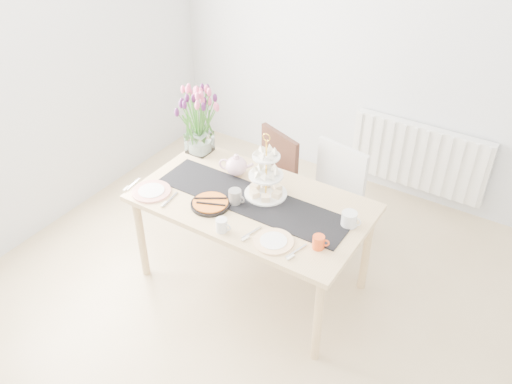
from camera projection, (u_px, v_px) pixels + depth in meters
The scene contains 16 objects.
room_shell at pixel (224, 177), 2.95m from camera, with size 4.50×4.50×4.50m.
radiator at pixel (418, 157), 4.73m from camera, with size 1.20×0.08×0.60m, color white.
dining_table at pixel (252, 209), 3.74m from camera, with size 1.60×0.90×0.75m.
chair_brown at pixel (268, 177), 4.38m from camera, with size 0.55×0.55×0.86m.
chair_white at pixel (331, 194), 4.16m from camera, with size 0.51×0.51×0.89m.
table_runner at pixel (252, 200), 3.70m from camera, with size 1.40×0.35×0.01m, color black.
tulip_vase at pixel (197, 112), 4.03m from camera, with size 0.62×0.62×0.53m.
cake_stand at pixel (266, 180), 3.68m from camera, with size 0.30×0.30×0.43m.
teapot at pixel (236, 166), 3.91m from camera, with size 0.25×0.20×0.16m, color white, non-canonical shape.
cream_jug at pixel (349, 219), 3.45m from camera, with size 0.10×0.10×0.10m, color silver.
tart_tin at pixel (210, 204), 3.64m from camera, with size 0.27×0.27×0.03m.
mug_grey at pixel (235, 197), 3.65m from camera, with size 0.09×0.09×0.10m, color slate.
mug_white at pixel (222, 225), 3.41m from camera, with size 0.08×0.08×0.09m, color silver.
mug_orange at pixel (318, 242), 3.28m from camera, with size 0.07×0.07×0.09m, color #E54A19.
plate_left at pixel (151, 191), 3.77m from camera, with size 0.27×0.27×0.01m, color silver.
plate_right at pixel (273, 241), 3.34m from camera, with size 0.25×0.25×0.01m, color white.
Camera 1 is at (1.46, -1.97, 2.95)m, focal length 38.00 mm.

